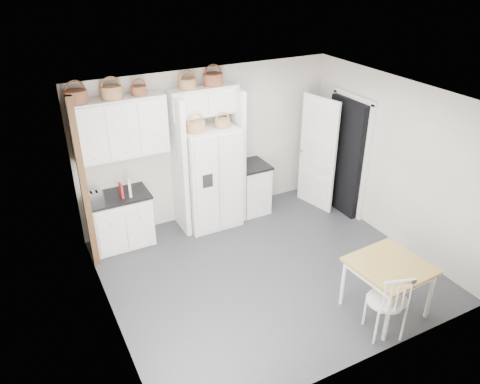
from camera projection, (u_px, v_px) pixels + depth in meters
floor at (266, 270)px, 6.96m from camera, size 4.50×4.50×0.00m
ceiling at (272, 100)px, 5.75m from camera, size 4.50×4.50×0.00m
wall_back at (209, 144)px, 7.93m from camera, size 4.50×0.00×4.50m
wall_left at (103, 234)px, 5.44m from camera, size 0.00×4.00×4.00m
wall_right at (393, 162)px, 7.28m from camera, size 0.00×4.00×4.00m
refrigerator at (210, 177)px, 7.80m from camera, size 0.90×0.72×1.74m
base_cab_left at (121, 221)px, 7.41m from camera, size 0.90×0.57×0.84m
base_cab_right at (252, 188)px, 8.37m from camera, size 0.50×0.60×0.87m
dining_table at (386, 288)px, 6.03m from camera, size 0.95×0.95×0.74m
windsor_chair at (387, 300)px, 5.61m from camera, size 0.61×0.58×1.01m
counter_left at (118, 196)px, 7.21m from camera, size 0.94×0.61×0.04m
counter_right at (252, 165)px, 8.16m from camera, size 0.54×0.64×0.04m
toaster at (94, 197)px, 6.98m from camera, size 0.25×0.17×0.16m
cookbook_red at (121, 190)px, 7.10m from camera, size 0.04×0.15×0.22m
cookbook_cream at (130, 187)px, 7.15m from camera, size 0.08×0.18×0.26m
basket_upper_a at (76, 97)px, 6.43m from camera, size 0.32×0.32×0.18m
basket_upper_b at (112, 92)px, 6.63m from camera, size 0.30×0.30×0.18m
basket_upper_c at (139, 90)px, 6.81m from camera, size 0.23×0.23×0.13m
basket_bridge_a at (187, 83)px, 7.11m from camera, size 0.27×0.27×0.15m
basket_bridge_b at (213, 79)px, 7.28m from camera, size 0.32×0.32×0.18m
basket_fridge_a at (196, 127)px, 7.18m from camera, size 0.30×0.30×0.16m
basket_fridge_b at (223, 123)px, 7.37m from camera, size 0.25×0.25×0.13m
upper_cabinet at (120, 128)px, 6.90m from camera, size 1.40×0.34×0.90m
bridge_cabinet at (203, 101)px, 7.35m from camera, size 1.12×0.34×0.45m
fridge_panel_left at (179, 166)px, 7.49m from camera, size 0.08×0.60×2.30m
fridge_panel_right at (236, 155)px, 7.91m from camera, size 0.08×0.60×2.30m
trim_post at (84, 187)px, 6.52m from camera, size 0.09×0.09×2.60m
doorway_void at (346, 157)px, 8.15m from camera, size 0.18×0.85×2.05m
door_slab at (318, 154)px, 8.27m from camera, size 0.21×0.79×2.05m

